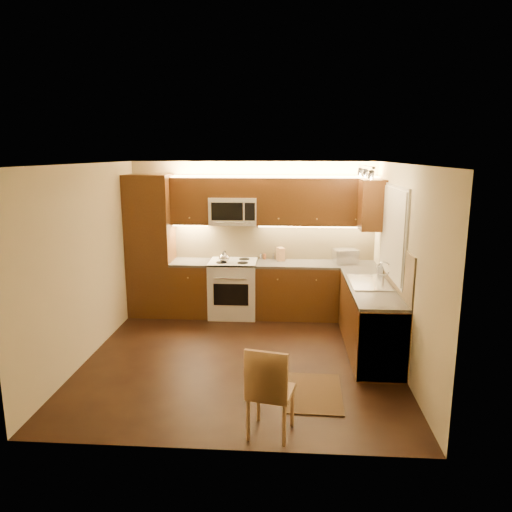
# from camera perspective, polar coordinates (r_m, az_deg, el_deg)

# --- Properties ---
(floor) EXTENTS (4.00, 4.00, 0.01)m
(floor) POSITION_cam_1_polar(r_m,az_deg,el_deg) (6.42, -1.71, -12.01)
(floor) COLOR black
(floor) RESTS_ON ground
(ceiling) EXTENTS (4.00, 4.00, 0.01)m
(ceiling) POSITION_cam_1_polar(r_m,az_deg,el_deg) (5.86, -1.86, 10.91)
(ceiling) COLOR beige
(ceiling) RESTS_ON ground
(wall_back) EXTENTS (4.00, 0.01, 2.50)m
(wall_back) POSITION_cam_1_polar(r_m,az_deg,el_deg) (7.97, -0.36, 2.20)
(wall_back) COLOR #C6B991
(wall_back) RESTS_ON ground
(wall_front) EXTENTS (4.00, 0.01, 2.50)m
(wall_front) POSITION_cam_1_polar(r_m,az_deg,el_deg) (4.11, -4.56, -7.43)
(wall_front) COLOR #C6B991
(wall_front) RESTS_ON ground
(wall_left) EXTENTS (0.01, 4.00, 2.50)m
(wall_left) POSITION_cam_1_polar(r_m,az_deg,el_deg) (6.52, -19.55, -0.74)
(wall_left) COLOR #C6B991
(wall_left) RESTS_ON ground
(wall_right) EXTENTS (0.01, 4.00, 2.50)m
(wall_right) POSITION_cam_1_polar(r_m,az_deg,el_deg) (6.15, 17.09, -1.32)
(wall_right) COLOR #C6B991
(wall_right) RESTS_ON ground
(pantry) EXTENTS (0.70, 0.60, 2.30)m
(pantry) POSITION_cam_1_polar(r_m,az_deg,el_deg) (7.99, -12.41, 1.21)
(pantry) COLOR #42240E
(pantry) RESTS_ON floor
(base_cab_back_left) EXTENTS (0.62, 0.60, 0.86)m
(base_cab_back_left) POSITION_cam_1_polar(r_m,az_deg,el_deg) (8.00, -7.62, -3.90)
(base_cab_back_left) COLOR #42240E
(base_cab_back_left) RESTS_ON floor
(counter_back_left) EXTENTS (0.62, 0.60, 0.04)m
(counter_back_left) POSITION_cam_1_polar(r_m,az_deg,el_deg) (7.89, -7.71, -0.76)
(counter_back_left) COLOR #343230
(counter_back_left) RESTS_ON base_cab_back_left
(base_cab_back_right) EXTENTS (1.92, 0.60, 0.86)m
(base_cab_back_right) POSITION_cam_1_polar(r_m,az_deg,el_deg) (7.85, 7.09, -4.19)
(base_cab_back_right) COLOR #42240E
(base_cab_back_right) RESTS_ON floor
(counter_back_right) EXTENTS (1.92, 0.60, 0.04)m
(counter_back_right) POSITION_cam_1_polar(r_m,az_deg,el_deg) (7.74, 7.17, -0.99)
(counter_back_right) COLOR #343230
(counter_back_right) RESTS_ON base_cab_back_right
(base_cab_right) EXTENTS (0.60, 2.00, 0.86)m
(base_cab_right) POSITION_cam_1_polar(r_m,az_deg,el_deg) (6.70, 13.37, -7.34)
(base_cab_right) COLOR #42240E
(base_cab_right) RESTS_ON floor
(counter_right) EXTENTS (0.60, 2.00, 0.04)m
(counter_right) POSITION_cam_1_polar(r_m,az_deg,el_deg) (6.56, 13.56, -3.63)
(counter_right) COLOR #343230
(counter_right) RESTS_ON base_cab_right
(dishwasher) EXTENTS (0.58, 0.60, 0.84)m
(dishwasher) POSITION_cam_1_polar(r_m,az_deg,el_deg) (6.05, 14.44, -9.53)
(dishwasher) COLOR silver
(dishwasher) RESTS_ON floor
(backsplash_back) EXTENTS (3.30, 0.02, 0.60)m
(backsplash_back) POSITION_cam_1_polar(r_m,az_deg,el_deg) (7.95, 2.15, 1.80)
(backsplash_back) COLOR tan
(backsplash_back) RESTS_ON wall_back
(backsplash_right) EXTENTS (0.02, 2.00, 0.60)m
(backsplash_right) POSITION_cam_1_polar(r_m,az_deg,el_deg) (6.54, 16.21, -0.93)
(backsplash_right) COLOR tan
(backsplash_right) RESTS_ON wall_right
(upper_cab_back_left) EXTENTS (0.62, 0.35, 0.75)m
(upper_cab_back_left) POSITION_cam_1_polar(r_m,az_deg,el_deg) (7.85, -7.74, 6.54)
(upper_cab_back_left) COLOR #42240E
(upper_cab_back_left) RESTS_ON wall_back
(upper_cab_back_right) EXTENTS (1.92, 0.35, 0.75)m
(upper_cab_back_right) POSITION_cam_1_polar(r_m,az_deg,el_deg) (7.70, 7.32, 6.45)
(upper_cab_back_right) COLOR #42240E
(upper_cab_back_right) RESTS_ON wall_back
(upper_cab_bridge) EXTENTS (0.76, 0.35, 0.31)m
(upper_cab_bridge) POSITION_cam_1_polar(r_m,az_deg,el_deg) (7.72, -2.71, 8.18)
(upper_cab_bridge) COLOR #42240E
(upper_cab_bridge) RESTS_ON wall_back
(upper_cab_right_corner) EXTENTS (0.35, 0.50, 0.75)m
(upper_cab_right_corner) POSITION_cam_1_polar(r_m,az_deg,el_deg) (7.37, 13.64, 5.96)
(upper_cab_right_corner) COLOR #42240E
(upper_cab_right_corner) RESTS_ON wall_right
(stove) EXTENTS (0.76, 0.65, 0.92)m
(stove) POSITION_cam_1_polar(r_m,az_deg,el_deg) (7.86, -2.72, -3.87)
(stove) COLOR silver
(stove) RESTS_ON floor
(microwave) EXTENTS (0.76, 0.38, 0.44)m
(microwave) POSITION_cam_1_polar(r_m,az_deg,el_deg) (7.74, -2.70, 5.41)
(microwave) COLOR silver
(microwave) RESTS_ON wall_back
(window_frame) EXTENTS (0.03, 1.44, 1.24)m
(window_frame) POSITION_cam_1_polar(r_m,az_deg,el_deg) (6.61, 16.10, 2.74)
(window_frame) COLOR silver
(window_frame) RESTS_ON wall_right
(window_blinds) EXTENTS (0.02, 1.36, 1.16)m
(window_blinds) POSITION_cam_1_polar(r_m,az_deg,el_deg) (6.61, 15.93, 2.74)
(window_blinds) COLOR silver
(window_blinds) RESTS_ON wall_right
(sink) EXTENTS (0.52, 0.86, 0.15)m
(sink) POSITION_cam_1_polar(r_m,az_deg,el_deg) (6.68, 13.39, -2.50)
(sink) COLOR silver
(sink) RESTS_ON counter_right
(faucet) EXTENTS (0.20, 0.04, 0.30)m
(faucet) POSITION_cam_1_polar(r_m,az_deg,el_deg) (6.70, 14.95, -1.89)
(faucet) COLOR silver
(faucet) RESTS_ON counter_right
(track_light_bar) EXTENTS (0.04, 1.20, 0.03)m
(track_light_bar) POSITION_cam_1_polar(r_m,az_deg,el_deg) (6.31, 12.92, 10.34)
(track_light_bar) COLOR silver
(track_light_bar) RESTS_ON ceiling
(kettle) EXTENTS (0.21, 0.21, 0.19)m
(kettle) POSITION_cam_1_polar(r_m,az_deg,el_deg) (7.64, -3.80, -0.05)
(kettle) COLOR silver
(kettle) RESTS_ON stove
(toaster_oven) EXTENTS (0.42, 0.35, 0.22)m
(toaster_oven) POSITION_cam_1_polar(r_m,az_deg,el_deg) (7.79, 10.59, -0.02)
(toaster_oven) COLOR silver
(toaster_oven) RESTS_ON counter_back_right
(knife_block) EXTENTS (0.15, 0.18, 0.22)m
(knife_block) POSITION_cam_1_polar(r_m,az_deg,el_deg) (7.85, 2.95, 0.23)
(knife_block) COLOR olive
(knife_block) RESTS_ON counter_back_right
(spice_jar_a) EXTENTS (0.05, 0.05, 0.10)m
(spice_jar_a) POSITION_cam_1_polar(r_m,az_deg,el_deg) (7.96, 0.61, -0.02)
(spice_jar_a) COLOR silver
(spice_jar_a) RESTS_ON counter_back_right
(spice_jar_b) EXTENTS (0.06, 0.06, 0.09)m
(spice_jar_b) POSITION_cam_1_polar(r_m,az_deg,el_deg) (7.96, 1.02, -0.05)
(spice_jar_b) COLOR brown
(spice_jar_b) RESTS_ON counter_back_right
(spice_jar_c) EXTENTS (0.05, 0.05, 0.10)m
(spice_jar_c) POSITION_cam_1_polar(r_m,az_deg,el_deg) (7.95, 2.10, -0.05)
(spice_jar_c) COLOR silver
(spice_jar_c) RESTS_ON counter_back_right
(spice_jar_d) EXTENTS (0.06, 0.06, 0.09)m
(spice_jar_d) POSITION_cam_1_polar(r_m,az_deg,el_deg) (7.93, 3.05, -0.10)
(spice_jar_d) COLOR brown
(spice_jar_d) RESTS_ON counter_back_right
(soap_bottle) EXTENTS (0.10, 0.10, 0.17)m
(soap_bottle) POSITION_cam_1_polar(r_m,az_deg,el_deg) (7.19, 14.66, -1.44)
(soap_bottle) COLOR #B8B8BC
(soap_bottle) RESTS_ON counter_right
(rug) EXTENTS (0.65, 0.95, 0.01)m
(rug) POSITION_cam_1_polar(r_m,az_deg,el_deg) (5.59, 6.85, -15.88)
(rug) COLOR black
(rug) RESTS_ON floor
(dining_chair) EXTENTS (0.48, 0.48, 0.91)m
(dining_chair) POSITION_cam_1_polar(r_m,az_deg,el_deg) (4.67, 1.78, -15.59)
(dining_chair) COLOR olive
(dining_chair) RESTS_ON floor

